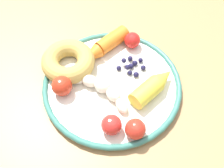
{
  "coord_description": "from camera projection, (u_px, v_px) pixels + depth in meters",
  "views": [
    {
      "loc": [
        -0.33,
        -0.17,
        1.23
      ],
      "look_at": [
        -0.03,
        -0.03,
        0.74
      ],
      "focal_mm": 45.07,
      "sensor_mm": 36.0,
      "label": 1
    }
  ],
  "objects": [
    {
      "name": "blueberry_pile",
      "position": [
        132.0,
        66.0,
        0.6
      ],
      "size": [
        0.05,
        0.06,
        0.02
      ],
      "color": "#191638",
      "rests_on": "plate"
    },
    {
      "name": "tomato_mid",
      "position": [
        62.0,
        86.0,
        0.55
      ],
      "size": [
        0.04,
        0.04,
        0.04
      ],
      "primitive_type": "sphere",
      "color": "red",
      "rests_on": "plate"
    },
    {
      "name": "dining_table",
      "position": [
        106.0,
        90.0,
        0.68
      ],
      "size": [
        1.12,
        0.99,
        0.73
      ],
      "color": "#9D7248",
      "rests_on": "ground_plane"
    },
    {
      "name": "plate",
      "position": [
        112.0,
        85.0,
        0.58
      ],
      "size": [
        0.29,
        0.29,
        0.02
      ],
      "color": "silver",
      "rests_on": "dining_table"
    },
    {
      "name": "carrot_orange",
      "position": [
        104.0,
        46.0,
        0.62
      ],
      "size": [
        0.13,
        0.08,
        0.03
      ],
      "color": "orange",
      "rests_on": "plate"
    },
    {
      "name": "tomato_extra",
      "position": [
        132.0,
        40.0,
        0.63
      ],
      "size": [
        0.04,
        0.04,
        0.04
      ],
      "primitive_type": "sphere",
      "color": "red",
      "rests_on": "plate"
    },
    {
      "name": "carrot_yellow",
      "position": [
        153.0,
        86.0,
        0.56
      ],
      "size": [
        0.11,
        0.07,
        0.04
      ],
      "color": "yellow",
      "rests_on": "plate"
    },
    {
      "name": "tomato_near",
      "position": [
        135.0,
        129.0,
        0.5
      ],
      "size": [
        0.04,
        0.04,
        0.04
      ],
      "primitive_type": "sphere",
      "color": "red",
      "rests_on": "plate"
    },
    {
      "name": "banana",
      "position": [
        101.0,
        88.0,
        0.56
      ],
      "size": [
        0.06,
        0.15,
        0.03
      ],
      "color": "beige",
      "rests_on": "plate"
    },
    {
      "name": "tomato_far",
      "position": [
        111.0,
        125.0,
        0.51
      ],
      "size": [
        0.04,
        0.04,
        0.04
      ],
      "primitive_type": "sphere",
      "color": "red",
      "rests_on": "plate"
    },
    {
      "name": "donut",
      "position": [
        68.0,
        61.0,
        0.59
      ],
      "size": [
        0.16,
        0.16,
        0.04
      ],
      "primitive_type": "torus",
      "rotation": [
        0.0,
        0.0,
        2.38
      ],
      "color": "#B79447",
      "rests_on": "plate"
    }
  ]
}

